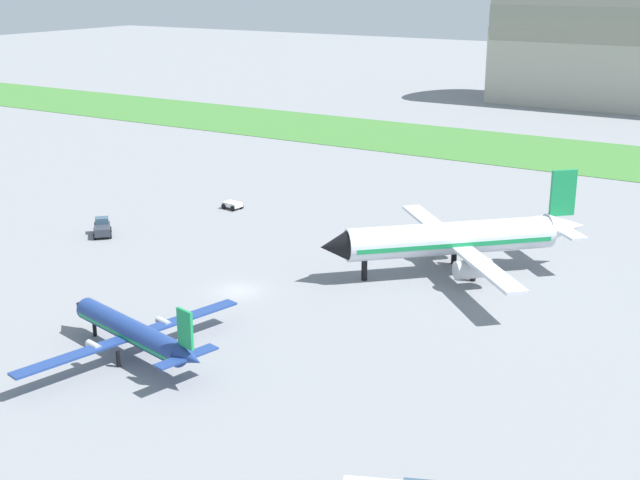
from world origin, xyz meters
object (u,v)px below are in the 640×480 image
object	(u,v)px
airplane_midfield_jet	(456,239)
baggage_cart_near_gate	(232,205)
airplane_foreground_turboprop	(133,332)
pushback_tug_midfield	(102,228)

from	to	relation	value
airplane_midfield_jet	baggage_cart_near_gate	distance (m)	35.44
airplane_foreground_turboprop	pushback_tug_midfield	size ratio (longest dim) A/B	5.30
baggage_cart_near_gate	pushback_tug_midfield	distance (m)	18.30
airplane_midfield_jet	airplane_foreground_turboprop	bearing A→B (deg)	22.27
airplane_midfield_jet	baggage_cart_near_gate	xyz separation A→B (m)	(-34.43, 7.80, -3.12)
airplane_midfield_jet	pushback_tug_midfield	xyz separation A→B (m)	(-40.33, -9.52, -2.78)
baggage_cart_near_gate	pushback_tug_midfield	world-z (taller)	pushback_tug_midfield
airplane_midfield_jet	baggage_cart_near_gate	bearing A→B (deg)	-57.05
airplane_midfield_jet	pushback_tug_midfield	bearing A→B (deg)	-31.00
airplane_foreground_turboprop	airplane_midfield_jet	distance (m)	35.12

